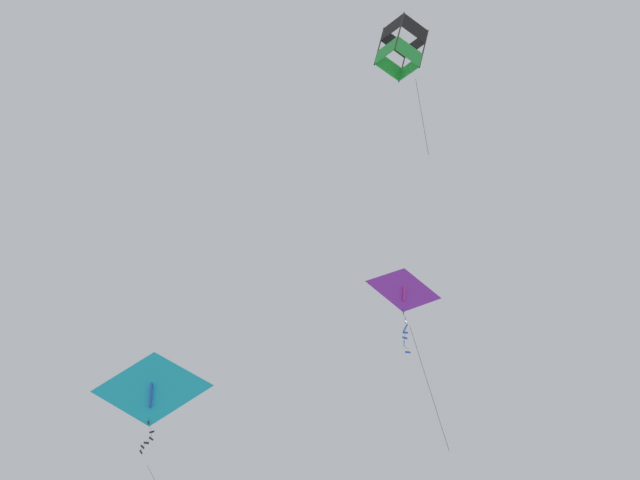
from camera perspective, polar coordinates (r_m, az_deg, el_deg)
The scene contains 3 objects.
kite_delta_mid_left at distance 34.65m, azimuth -9.38°, elevation -8.33°, with size 3.29×3.65×8.15m.
kite_box_near_right at distance 35.82m, azimuth 4.59°, elevation 10.69°, with size 1.82×2.06×7.95m.
kite_delta_near_left at distance 34.01m, azimuth 4.69°, elevation -2.94°, with size 1.82×1.71×7.33m.
Camera 1 is at (-19.54, -12.86, 8.28)m, focal length 57.15 mm.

